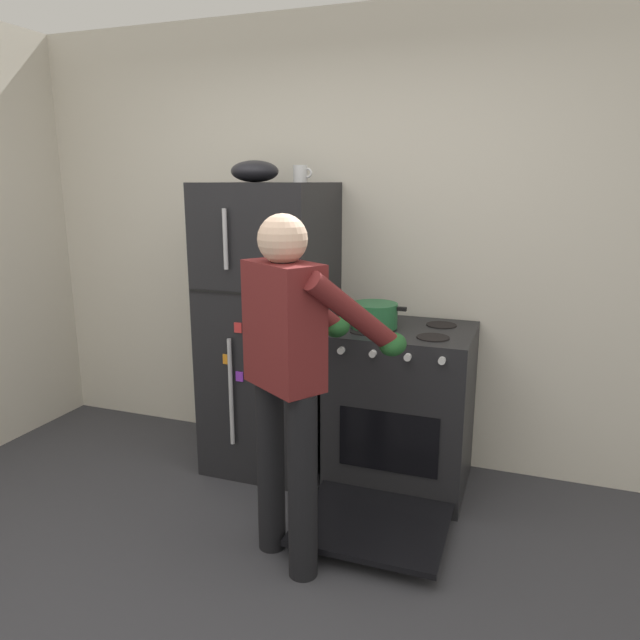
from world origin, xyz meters
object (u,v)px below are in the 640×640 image
red_pot (374,315)px  mixing_bowl (255,171)px  refrigerator (271,328)px  person_cook (293,362)px  coffee_mug (301,174)px  stove_range (401,410)px

red_pot → mixing_bowl: bearing=176.1°
refrigerator → person_cook: (0.51, -0.87, 0.10)m
red_pot → coffee_mug: size_ratio=3.17×
coffee_mug → person_cook: bearing=-70.7°
stove_range → person_cook: bearing=-109.9°
refrigerator → mixing_bowl: bearing=179.8°
mixing_bowl → stove_range: bearing=-1.2°
coffee_mug → mixing_bowl: bearing=-169.2°
person_cook → mixing_bowl: bearing=123.9°
refrigerator → mixing_bowl: size_ratio=6.30×
refrigerator → red_pot: 0.67m
coffee_mug → mixing_bowl: 0.27m
red_pot → mixing_bowl: (-0.74, 0.05, 0.78)m
refrigerator → red_pot: size_ratio=4.83×
person_cook → stove_range: bearing=70.1°
refrigerator → stove_range: 0.91m
red_pot → coffee_mug: (-0.47, 0.10, 0.76)m
stove_range → coffee_mug: bearing=173.9°
refrigerator → mixing_bowl: (-0.08, 0.00, 0.92)m
stove_range → red_pot: size_ratio=3.47×
stove_range → red_pot: bearing=-168.7°
coffee_mug → mixing_bowl: size_ratio=0.41×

